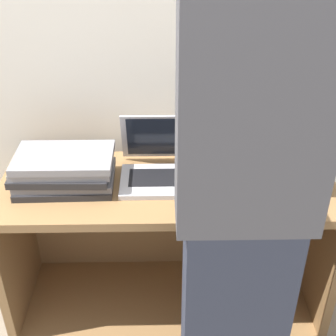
# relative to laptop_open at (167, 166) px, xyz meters

# --- Properties ---
(wall_back) EXTENTS (8.00, 0.05, 2.40)m
(wall_back) POSITION_rel_laptop_open_xyz_m (0.00, 0.31, 0.48)
(wall_back) COLOR silver
(wall_back) RESTS_ON ground_plane
(cart) EXTENTS (1.35, 0.51, 0.67)m
(cart) POSITION_rel_laptop_open_xyz_m (0.00, 0.02, -0.39)
(cart) COLOR olive
(cart) RESTS_ON ground_plane
(laptop_open) EXTENTS (0.38, 0.31, 0.24)m
(laptop_open) POSITION_rel_laptop_open_xyz_m (0.00, 0.00, 0.00)
(laptop_open) COLOR #B7B7BC
(laptop_open) RESTS_ON cart
(laptop_stack_left) EXTENTS (0.39, 0.25, 0.14)m
(laptop_stack_left) POSITION_rel_laptop_open_xyz_m (-0.41, -0.05, 0.02)
(laptop_stack_left) COLOR #232326
(laptop_stack_left) RESTS_ON cart
(laptop_stack_right) EXTENTS (0.40, 0.26, 0.19)m
(laptop_stack_right) POSITION_rel_laptop_open_xyz_m (0.41, -0.05, 0.05)
(laptop_stack_right) COLOR gray
(laptop_stack_right) RESTS_ON cart
(person) EXTENTS (0.40, 0.54, 1.79)m
(person) POSITION_rel_laptop_open_xyz_m (0.21, -0.52, 0.19)
(person) COLOR #2D3342
(person) RESTS_ON ground_plane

